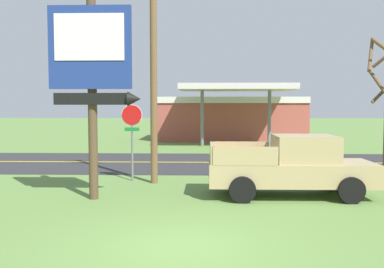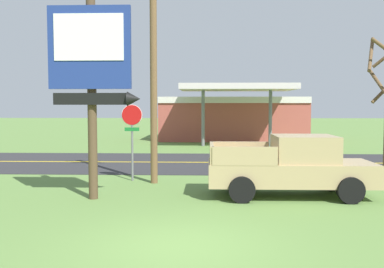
% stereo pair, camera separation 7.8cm
% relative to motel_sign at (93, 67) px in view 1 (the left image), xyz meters
% --- Properties ---
extents(ground_plane, '(180.00, 180.00, 0.00)m').
position_rel_motel_sign_xyz_m(ground_plane, '(2.90, -4.30, -4.09)').
color(ground_plane, '#5B7F3D').
extents(road_asphalt, '(140.00, 8.00, 0.02)m').
position_rel_motel_sign_xyz_m(road_asphalt, '(2.90, 8.70, -4.08)').
color(road_asphalt, '#2B2B2D').
rests_on(road_asphalt, ground).
extents(road_centre_line, '(126.00, 0.20, 0.01)m').
position_rel_motel_sign_xyz_m(road_centre_line, '(2.90, 8.70, -4.07)').
color(road_centre_line, gold).
rests_on(road_centre_line, road_asphalt).
extents(motel_sign, '(2.78, 0.54, 6.21)m').
position_rel_motel_sign_xyz_m(motel_sign, '(0.00, 0.00, 0.00)').
color(motel_sign, brown).
rests_on(motel_sign, ground).
extents(stop_sign, '(0.80, 0.08, 2.95)m').
position_rel_motel_sign_xyz_m(stop_sign, '(0.60, 3.37, -2.06)').
color(stop_sign, slate).
rests_on(stop_sign, ground).
extents(utility_pole, '(1.68, 0.26, 9.20)m').
position_rel_motel_sign_xyz_m(utility_pole, '(1.50, 2.92, 0.78)').
color(utility_pole, brown).
rests_on(utility_pole, ground).
extents(gas_station, '(12.00, 11.50, 4.40)m').
position_rel_motel_sign_xyz_m(gas_station, '(5.60, 23.41, -2.14)').
color(gas_station, '#A84C42').
rests_on(gas_station, ground).
extents(pickup_tan_parked_on_lawn, '(5.21, 2.26, 1.96)m').
position_rel_motel_sign_xyz_m(pickup_tan_parked_on_lawn, '(6.21, 0.72, -3.12)').
color(pickup_tan_parked_on_lawn, tan).
rests_on(pickup_tan_parked_on_lawn, ground).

